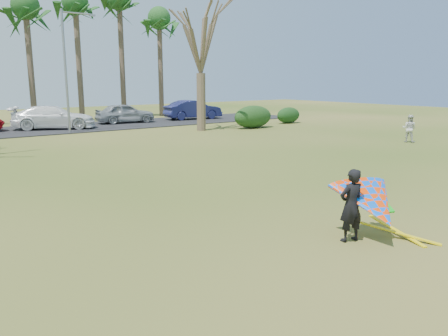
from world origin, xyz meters
TOP-DOWN VIEW (x-y plane):
  - ground at (0.00, 0.00)m, footprint 100.00×100.00m
  - parking_strip at (0.00, 25.00)m, footprint 46.00×7.00m
  - palm_6 at (2.00, 31.00)m, footprint 4.84×4.84m
  - palm_7 at (6.00, 31.00)m, footprint 4.84×4.84m
  - palm_8 at (10.00, 31.00)m, footprint 4.84×4.84m
  - palm_9 at (14.00, 31.00)m, footprint 4.84×4.84m
  - bare_tree_right at (10.00, 18.00)m, footprint 6.27×6.27m
  - streetlight at (2.16, 22.00)m, footprint 2.28×0.18m
  - hedge_near at (13.96, 17.00)m, footprint 3.33×1.51m
  - hedge_far at (18.72, 18.06)m, footprint 2.36×1.11m
  - car_3 at (1.80, 24.81)m, footprint 6.14×4.37m
  - car_4 at (7.79, 25.90)m, footprint 4.87×2.43m
  - car_5 at (14.11, 25.44)m, footprint 5.27×2.32m
  - pedestrian_a at (16.25, 5.91)m, footprint 0.80×0.91m
  - kite_flyer at (0.97, -2.17)m, footprint 2.13×2.39m

SIDE VIEW (x-z plane):
  - ground at x=0.00m, z-range 0.00..0.00m
  - parking_strip at x=0.00m, z-range 0.00..0.06m
  - hedge_far at x=18.72m, z-range 0.00..1.31m
  - pedestrian_a at x=16.25m, z-range 0.00..1.58m
  - hedge_near at x=13.96m, z-range 0.00..1.67m
  - kite_flyer at x=0.97m, z-range -0.16..1.85m
  - car_4 at x=7.79m, z-range 0.06..1.66m
  - car_3 at x=1.80m, z-range 0.06..1.71m
  - car_5 at x=14.11m, z-range 0.06..1.74m
  - streetlight at x=2.16m, z-range 0.46..8.46m
  - bare_tree_right at x=10.00m, z-range 1.96..11.17m
  - palm_6 at x=2.00m, z-range 3.75..14.59m
  - palm_9 at x=14.00m, z-range 3.75..14.59m
  - palm_7 at x=6.00m, z-range 4.08..15.62m
  - palm_8 at x=10.00m, z-range 4.40..16.64m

